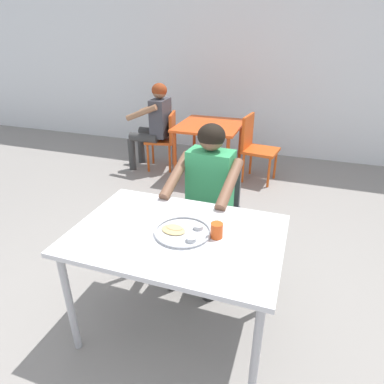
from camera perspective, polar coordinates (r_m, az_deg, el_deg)
ground_plane at (r=2.49m, az=-2.79°, el=-21.71°), size 12.00×12.00×0.05m
back_wall at (r=5.36m, az=13.19°, el=24.20°), size 12.00×0.12×3.40m
table_foreground at (r=1.99m, az=-2.60°, el=-8.78°), size 1.22×0.84×0.76m
thali_tray at (r=1.94m, az=-1.60°, el=-6.81°), size 0.33×0.33×0.03m
drinking_cup at (r=1.88m, az=4.24°, el=-6.60°), size 0.07×0.07×0.09m
chair_foreground at (r=2.79m, az=3.86°, el=-2.33°), size 0.41×0.46×0.84m
diner_foreground at (r=2.50m, az=2.43°, el=0.22°), size 0.51×0.57×1.22m
table_background_red at (r=4.44m, az=3.05°, el=10.50°), size 0.81×0.89×0.72m
chair_red_left at (r=4.74m, az=-4.62°, el=9.50°), size 0.47×0.48×0.80m
chair_red_right at (r=4.41m, az=10.78°, el=8.04°), size 0.48×0.45×0.86m
patron_background at (r=4.69m, az=-6.49°, el=12.32°), size 0.56×0.50×1.20m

